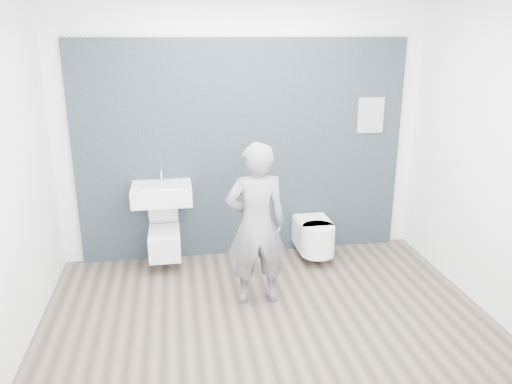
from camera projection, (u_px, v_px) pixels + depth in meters
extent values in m
plane|color=brown|center=(267.00, 318.00, 4.47)|extent=(4.00, 4.00, 0.00)
plane|color=white|center=(243.00, 133.00, 5.45)|extent=(4.00, 0.00, 4.00)
plane|color=white|center=(321.00, 239.00, 2.63)|extent=(4.00, 0.00, 4.00)
plane|color=white|center=(6.00, 178.00, 3.73)|extent=(0.00, 3.00, 3.00)
plane|color=white|center=(493.00, 158.00, 4.35)|extent=(0.00, 3.00, 3.00)
cube|color=black|center=(244.00, 251.00, 5.85)|extent=(3.60, 0.06, 2.40)
cube|color=white|center=(162.00, 194.00, 5.21)|extent=(0.62, 0.46, 0.18)
cube|color=silver|center=(161.00, 186.00, 5.16)|extent=(0.43, 0.31, 0.03)
cylinder|color=silver|center=(161.00, 174.00, 5.32)|extent=(0.02, 0.02, 0.15)
cylinder|color=silver|center=(161.00, 169.00, 5.25)|extent=(0.02, 0.10, 0.02)
cylinder|color=silver|center=(163.00, 201.00, 5.45)|extent=(0.04, 0.04, 0.12)
cube|color=white|center=(165.00, 243.00, 5.37)|extent=(0.33, 0.48, 0.28)
cylinder|color=silver|center=(164.00, 233.00, 5.30)|extent=(0.24, 0.24, 0.03)
cube|color=white|center=(164.00, 231.00, 5.29)|extent=(0.31, 0.38, 0.02)
cube|color=white|center=(163.00, 213.00, 5.36)|extent=(0.31, 0.22, 0.30)
cube|color=silver|center=(165.00, 244.00, 5.60)|extent=(0.09, 0.06, 0.08)
cube|color=white|center=(312.00, 234.00, 5.65)|extent=(0.37, 0.43, 0.31)
cylinder|color=white|center=(318.00, 241.00, 5.45)|extent=(0.37, 0.37, 0.31)
cube|color=white|center=(314.00, 221.00, 5.57)|extent=(0.35, 0.41, 0.03)
cylinder|color=white|center=(319.00, 227.00, 5.38)|extent=(0.35, 0.35, 0.03)
cube|color=silver|center=(308.00, 237.00, 5.86)|extent=(0.10, 0.06, 0.08)
cube|color=silver|center=(362.00, 244.00, 6.03)|extent=(0.29, 0.03, 0.39)
imported|color=slate|center=(256.00, 225.00, 4.54)|extent=(0.57, 0.39, 1.54)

